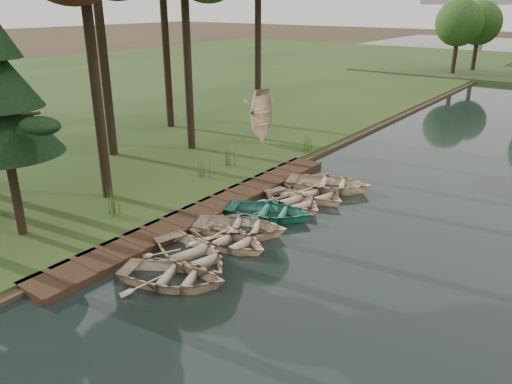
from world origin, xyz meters
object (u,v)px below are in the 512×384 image
Objects in this scene: boardwalk at (209,210)px; rowboat_1 at (191,252)px; stored_rowboat at (261,138)px; rowboat_2 at (229,237)px; rowboat_0 at (172,273)px.

rowboat_1 reaches higher than boardwalk.
stored_rowboat is (-4.03, 9.30, 0.48)m from boardwalk.
boardwalk is 4.98× the size of rowboat_2.
boardwalk is at bearing 9.14° from rowboat_0.
rowboat_0 reaches higher than boardwalk.
rowboat_2 is at bearing 7.58° from rowboat_1.
rowboat_2 is 12.95m from stored_rowboat.
boardwalk is at bearing 57.68° from rowboat_2.
stored_rowboat is (-6.85, 14.18, 0.23)m from rowboat_0.
stored_rowboat is at bearing 42.12° from rowboat_1.
rowboat_2 is at bearing -35.40° from boardwalk.
stored_rowboat is at bearing 33.78° from rowboat_2.
stored_rowboat reaches higher than rowboat_1.
stored_rowboat is at bearing 113.44° from boardwalk.
boardwalk is 4.65× the size of rowboat_0.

